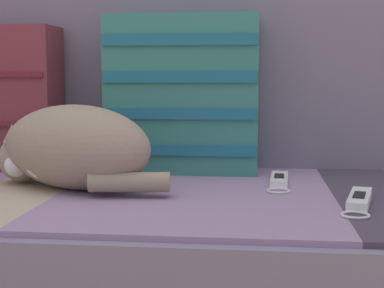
% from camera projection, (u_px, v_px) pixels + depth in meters
% --- Properties ---
extents(couch, '(1.72, 0.84, 0.39)m').
position_uv_depth(couch, '(116.00, 276.00, 1.27)').
color(couch, '#3D3838').
rests_on(couch, ground_plane).
extents(sofa_backrest, '(1.69, 0.14, 0.57)m').
position_uv_depth(sofa_backrest, '(145.00, 55.00, 1.56)').
color(sofa_backrest, slate).
rests_on(sofa_backrest, couch).
extents(throw_pillow_striped, '(0.36, 0.14, 0.38)m').
position_uv_depth(throw_pillow_striped, '(183.00, 94.00, 1.42)').
color(throw_pillow_striped, '#337A70').
rests_on(throw_pillow_striped, couch).
extents(sleeping_cat, '(0.40, 0.29, 0.17)m').
position_uv_depth(sleeping_cat, '(70.00, 149.00, 1.21)').
color(sleeping_cat, gray).
rests_on(sleeping_cat, couch).
extents(game_remote_near, '(0.09, 0.21, 0.02)m').
position_uv_depth(game_remote_near, '(359.00, 200.00, 1.06)').
color(game_remote_near, white).
rests_on(game_remote_near, couch).
extents(game_remote_far, '(0.05, 0.19, 0.02)m').
position_uv_depth(game_remote_far, '(279.00, 181.00, 1.26)').
color(game_remote_far, white).
rests_on(game_remote_far, couch).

